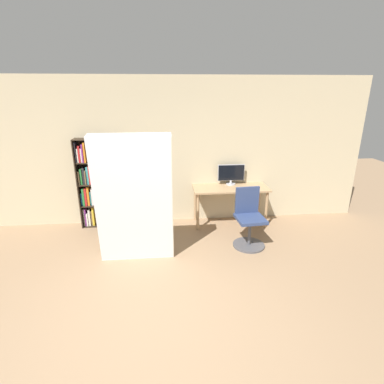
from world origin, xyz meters
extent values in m
plane|color=#937556|center=(0.00, 0.00, 0.00)|extent=(16.00, 16.00, 0.00)
cube|color=#C6B793|center=(0.00, 3.14, 1.35)|extent=(8.00, 0.06, 2.70)
cube|color=tan|center=(1.40, 2.83, 0.72)|extent=(1.39, 0.57, 0.03)
cylinder|color=tan|center=(0.76, 2.61, 0.35)|extent=(0.05, 0.05, 0.70)
cylinder|color=tan|center=(2.03, 2.61, 0.35)|extent=(0.05, 0.05, 0.70)
cylinder|color=tan|center=(0.76, 3.05, 0.35)|extent=(0.05, 0.05, 0.70)
cylinder|color=tan|center=(2.03, 3.05, 0.35)|extent=(0.05, 0.05, 0.70)
cylinder|color=#B7B7BC|center=(1.44, 3.01, 0.74)|extent=(0.18, 0.18, 0.02)
cylinder|color=#B7B7BC|center=(1.44, 3.01, 0.79)|extent=(0.04, 0.04, 0.07)
cube|color=#B7B7BC|center=(1.44, 3.01, 0.97)|extent=(0.51, 0.02, 0.31)
cube|color=black|center=(1.44, 3.01, 0.97)|extent=(0.49, 0.03, 0.29)
cylinder|color=#4C4C51|center=(1.53, 1.93, 0.01)|extent=(0.52, 0.52, 0.03)
cylinder|color=#4C4C51|center=(1.53, 1.93, 0.25)|extent=(0.05, 0.05, 0.43)
cube|color=navy|center=(1.53, 1.93, 0.49)|extent=(0.47, 0.47, 0.05)
cube|color=navy|center=(1.52, 2.13, 0.74)|extent=(0.40, 0.07, 0.45)
cube|color=#2D2319|center=(-1.37, 2.99, 0.82)|extent=(0.02, 0.25, 1.65)
cube|color=#2D2319|center=(-0.73, 2.99, 0.82)|extent=(0.02, 0.25, 1.65)
cube|color=#2D2319|center=(-1.05, 3.11, 0.82)|extent=(0.66, 0.02, 1.65)
cube|color=#2D2319|center=(-1.05, 2.99, 0.01)|extent=(0.63, 0.22, 0.02)
cube|color=#2D2319|center=(-1.05, 2.99, 0.42)|extent=(0.63, 0.22, 0.02)
cube|color=#2D2319|center=(-1.05, 2.99, 0.82)|extent=(0.63, 0.22, 0.02)
cube|color=#2D2319|center=(-1.05, 2.99, 1.23)|extent=(0.63, 0.22, 0.02)
cube|color=#2D2319|center=(-1.05, 2.99, 1.64)|extent=(0.63, 0.22, 0.02)
cube|color=silver|center=(-1.34, 3.01, 0.18)|extent=(0.02, 0.15, 0.33)
cube|color=#7A2D84|center=(-1.32, 2.98, 0.19)|extent=(0.02, 0.13, 0.34)
cube|color=silver|center=(-1.29, 3.00, 0.14)|extent=(0.03, 0.18, 0.24)
cube|color=silver|center=(-1.25, 2.99, 0.18)|extent=(0.04, 0.13, 0.31)
cube|color=brown|center=(-1.21, 3.00, 0.16)|extent=(0.02, 0.13, 0.29)
cube|color=gold|center=(-1.18, 3.01, 0.20)|extent=(0.03, 0.17, 0.36)
cube|color=#1E4C9E|center=(-1.34, 3.00, 0.55)|extent=(0.02, 0.16, 0.24)
cube|color=#287A38|center=(-1.31, 2.97, 0.59)|extent=(0.04, 0.13, 0.33)
cube|color=red|center=(-1.26, 2.99, 0.59)|extent=(0.04, 0.18, 0.33)
cube|color=orange|center=(-1.22, 2.99, 0.60)|extent=(0.04, 0.15, 0.36)
cube|color=teal|center=(-1.19, 3.01, 0.55)|extent=(0.02, 0.15, 0.26)
cube|color=silver|center=(-1.15, 3.01, 0.59)|extent=(0.03, 0.15, 0.33)
cube|color=#7A2D84|center=(-1.11, 2.97, 0.58)|extent=(0.03, 0.16, 0.31)
cube|color=brown|center=(-1.34, 2.97, 0.95)|extent=(0.02, 0.14, 0.24)
cube|color=#287A38|center=(-1.31, 3.01, 0.98)|extent=(0.03, 0.17, 0.29)
cube|color=#232328|center=(-1.27, 2.99, 0.99)|extent=(0.04, 0.12, 0.31)
cube|color=brown|center=(-1.23, 2.99, 0.96)|extent=(0.02, 0.18, 0.25)
cube|color=teal|center=(-1.19, 3.01, 1.00)|extent=(0.04, 0.18, 0.33)
cube|color=red|center=(-1.15, 3.00, 1.00)|extent=(0.03, 0.18, 0.34)
cube|color=red|center=(-1.11, 2.97, 1.01)|extent=(0.04, 0.14, 0.35)
cube|color=#1E4C9E|center=(-1.07, 2.95, 0.99)|extent=(0.02, 0.13, 0.31)
cube|color=#232328|center=(-1.34, 2.98, 1.42)|extent=(0.02, 0.18, 0.36)
cube|color=silver|center=(-1.31, 2.98, 1.36)|extent=(0.02, 0.15, 0.25)
cube|color=red|center=(-1.29, 2.99, 1.38)|extent=(0.03, 0.17, 0.29)
cube|color=silver|center=(-1.26, 3.00, 1.36)|extent=(0.02, 0.18, 0.25)
cube|color=#7A2D84|center=(-1.23, 2.97, 1.40)|extent=(0.02, 0.17, 0.32)
cube|color=orange|center=(-1.19, 2.96, 1.41)|extent=(0.03, 0.15, 0.35)
cube|color=silver|center=(-0.26, 1.68, 0.96)|extent=(1.09, 0.41, 1.92)
cube|color=beige|center=(0.28, 1.68, 0.96)|extent=(0.01, 0.40, 1.88)
camera|label=1|loc=(0.18, -2.36, 2.45)|focal=28.00mm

